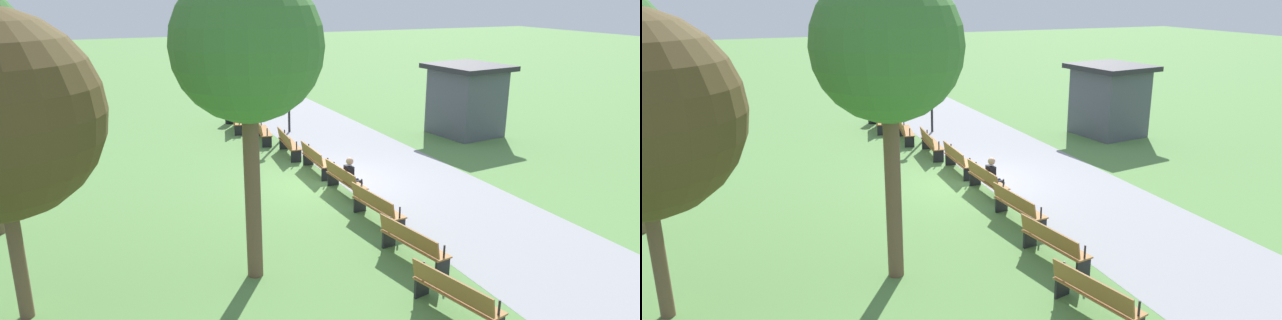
% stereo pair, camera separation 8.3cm
% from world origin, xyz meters
% --- Properties ---
extents(ground_plane, '(120.00, 120.00, 0.00)m').
position_xyz_m(ground_plane, '(0.00, 0.00, 0.00)').
color(ground_plane, '#5B8C47').
extents(path_paving, '(30.32, 4.35, 0.01)m').
position_xyz_m(path_paving, '(-0.00, 2.38, 0.00)').
color(path_paving, '#939399').
rests_on(path_paving, ground).
extents(bench_0, '(1.98, 0.90, 0.89)m').
position_xyz_m(bench_0, '(-7.96, -1.00, 0.48)').
color(bench_0, '#996633').
rests_on(bench_0, ground).
extents(bench_1, '(1.98, 0.78, 0.89)m').
position_xyz_m(bench_1, '(-5.71, -0.54, 0.48)').
color(bench_1, '#996633').
rests_on(bench_1, ground).
extents(bench_2, '(1.96, 0.66, 0.89)m').
position_xyz_m(bench_2, '(-3.44, -0.24, 0.48)').
color(bench_2, '#996633').
rests_on(bench_2, ground).
extents(bench_3, '(1.94, 0.54, 0.89)m').
position_xyz_m(bench_3, '(-1.15, -0.09, 0.48)').
color(bench_3, '#996633').
rests_on(bench_3, ground).
extents(bench_4, '(1.94, 0.54, 0.89)m').
position_xyz_m(bench_4, '(1.15, -0.09, 0.48)').
color(bench_4, '#996633').
rests_on(bench_4, ground).
extents(bench_5, '(1.96, 0.66, 0.89)m').
position_xyz_m(bench_5, '(3.44, -0.24, 0.48)').
color(bench_5, '#996633').
rests_on(bench_5, ground).
extents(bench_6, '(1.98, 0.78, 0.89)m').
position_xyz_m(bench_6, '(5.71, -0.54, 0.48)').
color(bench_6, '#996633').
rests_on(bench_6, ground).
extents(bench_7, '(1.98, 0.90, 0.89)m').
position_xyz_m(bench_7, '(7.96, -1.00, 0.48)').
color(bench_7, '#996633').
rests_on(bench_7, ground).
extents(person_seated, '(0.33, 0.52, 1.20)m').
position_xyz_m(person_seated, '(1.33, 0.06, 0.64)').
color(person_seated, black).
rests_on(person_seated, ground).
extents(tree_0, '(3.00, 3.00, 6.39)m').
position_xyz_m(tree_0, '(4.94, -3.96, 4.84)').
color(tree_0, brown).
rests_on(tree_0, ground).
extents(lamp_post, '(0.32, 0.32, 4.03)m').
position_xyz_m(lamp_post, '(-6.82, 1.02, 2.80)').
color(lamp_post, black).
rests_on(lamp_post, ground).
extents(trash_bin, '(0.43, 0.43, 0.91)m').
position_xyz_m(trash_bin, '(-9.40, -0.95, 0.46)').
color(trash_bin, black).
rests_on(trash_bin, ground).
extents(kiosk, '(3.29, 3.15, 2.93)m').
position_xyz_m(kiosk, '(-3.61, 7.71, 1.51)').
color(kiosk, '#4C515B').
rests_on(kiosk, ground).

